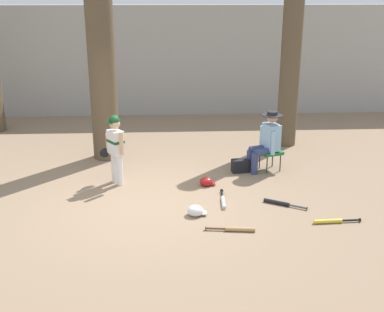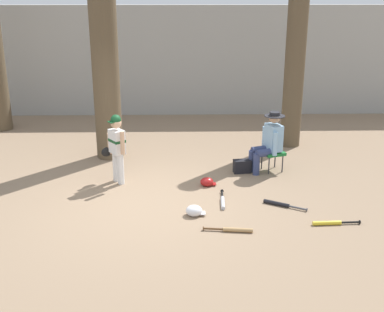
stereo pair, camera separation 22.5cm
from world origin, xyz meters
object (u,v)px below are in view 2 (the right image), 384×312
at_px(young_ballplayer, 116,144).
at_px(seated_spectator, 269,140).
at_px(handbag_beside_stool, 242,166).
at_px(batting_helmet_white, 194,211).
at_px(tree_behind_spectator, 295,65).
at_px(bat_wood_tan, 234,230).
at_px(tree_near_player, 105,60).
at_px(bat_aluminum_silver, 223,201).
at_px(bat_black_composite, 280,204).
at_px(bat_yellow_trainer, 331,223).
at_px(folding_stool, 273,153).
at_px(batting_helmet_red, 207,182).

bearing_deg(young_ballplayer, seated_spectator, 10.08).
relative_size(handbag_beside_stool, batting_helmet_white, 1.08).
distance_m(tree_behind_spectator, bat_wood_tan, 4.93).
relative_size(seated_spectator, batting_helmet_white, 3.81).
distance_m(handbag_beside_stool, bat_wood_tan, 2.51).
bearing_deg(tree_near_player, young_ballplayer, -77.04).
xyz_separation_m(tree_near_player, bat_aluminum_silver, (2.23, -2.49, -2.04)).
relative_size(bat_black_composite, bat_yellow_trainer, 0.91).
bearing_deg(tree_near_player, handbag_beside_stool, -20.96).
xyz_separation_m(bat_black_composite, batting_helmet_white, (-1.44, -0.32, 0.05)).
bearing_deg(seated_spectator, bat_wood_tan, -110.15).
xyz_separation_m(tree_near_player, tree_behind_spectator, (4.05, 0.72, -0.22)).
bearing_deg(bat_aluminum_silver, folding_stool, 54.35).
xyz_separation_m(handbag_beside_stool, bat_black_composite, (0.45, -1.58, -0.10)).
height_order(bat_black_composite, bat_aluminum_silver, same).
height_order(batting_helmet_red, batting_helmet_white, batting_helmet_white).
relative_size(bat_black_composite, bat_aluminum_silver, 0.92).
distance_m(tree_behind_spectator, batting_helmet_red, 3.63).
relative_size(seated_spectator, bat_black_composite, 1.77).
distance_m(tree_behind_spectator, bat_yellow_trainer, 4.44).
bearing_deg(folding_stool, seated_spectator, -161.56).
bearing_deg(young_ballplayer, handbag_beside_stool, 10.65).
bearing_deg(bat_black_composite, bat_wood_tan, -133.99).
height_order(bat_black_composite, batting_helmet_red, batting_helmet_red).
bearing_deg(tree_near_player, bat_yellow_trainer, -41.01).
distance_m(folding_stool, handbag_beside_stool, 0.66).
distance_m(folding_stool, bat_black_composite, 1.72).
height_order(tree_behind_spectator, bat_black_composite, tree_behind_spectator).
bearing_deg(handbag_beside_stool, batting_helmet_white, -117.74).
xyz_separation_m(tree_near_player, seated_spectator, (3.25, -0.98, -1.43)).
height_order(young_ballplayer, bat_black_composite, young_ballplayer).
xyz_separation_m(tree_near_player, young_ballplayer, (0.34, -1.50, -1.33)).
bearing_deg(batting_helmet_white, bat_yellow_trainer, -10.44).
height_order(folding_stool, bat_yellow_trainer, folding_stool).
distance_m(folding_stool, bat_wood_tan, 2.79).
distance_m(young_ballplayer, bat_aluminum_silver, 2.25).
distance_m(bat_aluminum_silver, batting_helmet_red, 0.82).
distance_m(bat_yellow_trainer, batting_helmet_red, 2.45).
xyz_separation_m(tree_behind_spectator, handbag_beside_stool, (-1.32, -1.76, -1.72)).
height_order(tree_behind_spectator, young_ballplayer, tree_behind_spectator).
xyz_separation_m(young_ballplayer, bat_aluminum_silver, (1.89, -1.00, -0.71)).
bearing_deg(batting_helmet_white, bat_wood_tan, -44.99).
bearing_deg(batting_helmet_red, bat_yellow_trainer, -41.67).
xyz_separation_m(folding_stool, batting_helmet_white, (-1.60, -2.00, -0.29)).
relative_size(seated_spectator, handbag_beside_stool, 3.53).
bearing_deg(handbag_beside_stool, folding_stool, 9.15).
bearing_deg(batting_helmet_white, folding_stool, 51.21).
distance_m(young_ballplayer, bat_black_composite, 3.13).
bearing_deg(tree_behind_spectator, bat_wood_tan, -112.27).
relative_size(young_ballplayer, handbag_beside_stool, 3.84).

